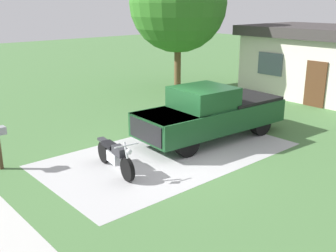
% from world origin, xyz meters
% --- Properties ---
extents(ground_plane, '(80.00, 80.00, 0.00)m').
position_xyz_m(ground_plane, '(0.00, 0.00, 0.00)').
color(ground_plane, '#48723E').
extents(driveway_pad, '(4.42, 7.99, 0.01)m').
position_xyz_m(driveway_pad, '(0.00, 0.00, 0.00)').
color(driveway_pad, '#ABABAB').
rests_on(driveway_pad, ground).
extents(motorcycle, '(2.20, 0.72, 1.09)m').
position_xyz_m(motorcycle, '(-0.03, -2.04, 0.47)').
color(motorcycle, black).
rests_on(motorcycle, ground).
extents(pickup_truck, '(2.37, 5.74, 1.90)m').
position_xyz_m(pickup_truck, '(-0.23, 2.21, 0.95)').
color(pickup_truck, black).
rests_on(pickup_truck, ground).
extents(shade_tree, '(5.14, 5.14, 7.18)m').
position_xyz_m(shade_tree, '(-7.18, 6.93, 4.60)').
color(shade_tree, brown).
rests_on(shade_tree, ground).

